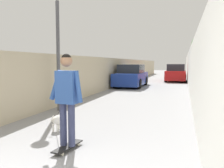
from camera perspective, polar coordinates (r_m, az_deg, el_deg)
name	(u,v)px	position (r m, az deg, el deg)	size (l,w,h in m)	color
ground_plane	(151,87)	(16.46, 9.20, -0.80)	(80.00, 80.00, 0.00)	gray
wall_left	(106,74)	(15.00, -1.48, 2.47)	(48.00, 0.30, 1.96)	tan
fence_right	(192,70)	(14.26, 18.45, 3.18)	(48.00, 0.30, 2.51)	silver
tree_right_near	(208,50)	(21.35, 21.77, 7.50)	(2.17, 2.17, 3.66)	#473523
tree_right_mid	(213,47)	(15.35, 22.68, 8.13)	(2.42, 2.42, 3.66)	#473523
lamp_post	(58,28)	(8.51, -12.70, 12.70)	(0.36, 0.36, 4.05)	#4C4C51
skateboard	(68,146)	(4.78, -10.41, -14.28)	(0.82, 0.28, 0.08)	black
person_skateboarder	(67,93)	(4.54, -10.61, -1.99)	(0.26, 0.72, 1.72)	#333859
dog	(59,119)	(6.07, -12.42, -8.11)	(1.44, 0.96, 1.06)	white
car_near	(131,76)	(16.86, 4.60, 1.83)	(4.33, 1.80, 1.54)	navy
car_far	(176,73)	(22.50, 14.84, 2.46)	(4.22, 1.80, 1.54)	#B71414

